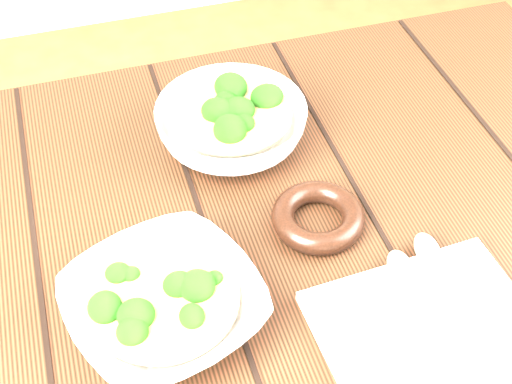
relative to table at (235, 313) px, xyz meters
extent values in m
cube|color=#33190E|center=(0.00, 0.00, 0.10)|extent=(1.20, 0.80, 0.04)
cube|color=#33190E|center=(0.54, 0.34, -0.28)|extent=(0.07, 0.07, 0.71)
imported|color=silver|center=(-0.09, -0.07, 0.14)|extent=(0.25, 0.25, 0.05)
cylinder|color=#A17648|center=(-0.09, -0.07, 0.16)|extent=(0.16, 0.16, 0.00)
ellipsoid|color=#1E6516|center=(-0.07, -0.06, 0.16)|extent=(0.03, 0.03, 0.03)
ellipsoid|color=#1E6516|center=(-0.08, -0.04, 0.16)|extent=(0.03, 0.03, 0.03)
ellipsoid|color=#1E6516|center=(-0.11, -0.02, 0.16)|extent=(0.03, 0.03, 0.03)
ellipsoid|color=#1E6516|center=(-0.11, -0.05, 0.16)|extent=(0.03, 0.03, 0.03)
ellipsoid|color=#1E6516|center=(-0.13, -0.08, 0.16)|extent=(0.03, 0.03, 0.03)
ellipsoid|color=#1E6516|center=(-0.12, -0.11, 0.16)|extent=(0.03, 0.03, 0.03)
ellipsoid|color=#1E6516|center=(-0.08, -0.09, 0.16)|extent=(0.03, 0.03, 0.03)
ellipsoid|color=#1E6516|center=(-0.06, -0.08, 0.16)|extent=(0.03, 0.03, 0.03)
imported|color=silver|center=(0.05, 0.19, 0.15)|extent=(0.26, 0.26, 0.06)
cylinder|color=#A17648|center=(0.05, 0.19, 0.17)|extent=(0.16, 0.16, 0.00)
ellipsoid|color=#1E6516|center=(0.07, 0.19, 0.18)|extent=(0.03, 0.03, 0.03)
ellipsoid|color=#1E6516|center=(0.06, 0.22, 0.18)|extent=(0.03, 0.03, 0.03)
ellipsoid|color=#1E6516|center=(0.03, 0.23, 0.18)|extent=(0.03, 0.03, 0.03)
ellipsoid|color=#1E6516|center=(0.03, 0.19, 0.18)|extent=(0.03, 0.03, 0.03)
ellipsoid|color=#1E6516|center=(0.02, 0.16, 0.18)|extent=(0.03, 0.03, 0.03)
ellipsoid|color=#1E6516|center=(0.06, 0.14, 0.18)|extent=(0.03, 0.03, 0.03)
ellipsoid|color=#1E6516|center=(0.07, 0.17, 0.18)|extent=(0.03, 0.03, 0.03)
torus|color=black|center=(0.11, 0.01, 0.13)|extent=(0.15, 0.15, 0.03)
cube|color=beige|center=(0.17, -0.17, 0.13)|extent=(0.24, 0.20, 0.01)
cylinder|color=#ABA596|center=(0.15, -0.17, 0.14)|extent=(0.04, 0.14, 0.01)
ellipsoid|color=#ABA596|center=(0.17, -0.09, 0.14)|extent=(0.04, 0.06, 0.01)
cylinder|color=#ABA596|center=(0.19, -0.16, 0.14)|extent=(0.04, 0.14, 0.01)
ellipsoid|color=#ABA596|center=(0.21, -0.07, 0.14)|extent=(0.04, 0.06, 0.01)
camera|label=1|loc=(-0.13, -0.51, 0.77)|focal=50.00mm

